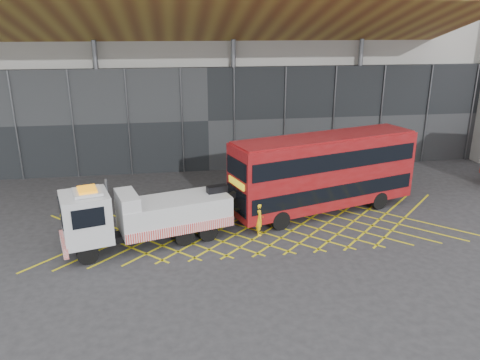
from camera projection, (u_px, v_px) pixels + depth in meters
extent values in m
plane|color=#29292C|center=(191.00, 231.00, 26.32)|extent=(120.00, 120.00, 0.00)
cube|color=yellow|center=(104.00, 237.00, 25.64)|extent=(7.16, 7.16, 0.01)
cube|color=yellow|center=(104.00, 237.00, 25.64)|extent=(7.16, 7.16, 0.01)
cube|color=yellow|center=(133.00, 235.00, 25.86)|extent=(7.16, 7.16, 0.01)
cube|color=yellow|center=(133.00, 235.00, 25.86)|extent=(7.16, 7.16, 0.01)
cube|color=yellow|center=(163.00, 233.00, 26.09)|extent=(7.16, 7.16, 0.01)
cube|color=yellow|center=(163.00, 233.00, 26.09)|extent=(7.16, 7.16, 0.01)
cube|color=yellow|center=(191.00, 231.00, 26.32)|extent=(7.16, 7.16, 0.01)
cube|color=yellow|center=(191.00, 231.00, 26.32)|extent=(7.16, 7.16, 0.01)
cube|color=yellow|center=(220.00, 229.00, 26.54)|extent=(7.16, 7.16, 0.01)
cube|color=yellow|center=(220.00, 229.00, 26.54)|extent=(7.16, 7.16, 0.01)
cube|color=yellow|center=(247.00, 228.00, 26.77)|extent=(7.16, 7.16, 0.01)
cube|color=yellow|center=(247.00, 228.00, 26.77)|extent=(7.16, 7.16, 0.01)
cube|color=yellow|center=(275.00, 226.00, 26.99)|extent=(7.16, 7.16, 0.01)
cube|color=yellow|center=(275.00, 226.00, 26.99)|extent=(7.16, 7.16, 0.01)
cube|color=yellow|center=(301.00, 224.00, 27.22)|extent=(7.16, 7.16, 0.01)
cube|color=yellow|center=(301.00, 224.00, 27.22)|extent=(7.16, 7.16, 0.01)
cube|color=yellow|center=(328.00, 223.00, 27.44)|extent=(7.16, 7.16, 0.01)
cube|color=yellow|center=(328.00, 223.00, 27.44)|extent=(7.16, 7.16, 0.01)
cube|color=yellow|center=(354.00, 221.00, 27.67)|extent=(7.16, 7.16, 0.01)
cube|color=yellow|center=(354.00, 221.00, 27.67)|extent=(7.16, 7.16, 0.01)
cube|color=yellow|center=(379.00, 219.00, 27.89)|extent=(7.16, 7.16, 0.01)
cube|color=yellow|center=(379.00, 219.00, 27.89)|extent=(7.16, 7.16, 0.01)
cube|color=yellow|center=(405.00, 218.00, 28.12)|extent=(7.16, 7.16, 0.01)
cube|color=yellow|center=(405.00, 218.00, 28.12)|extent=(7.16, 7.16, 0.01)
cube|color=gray|center=(200.00, 49.00, 41.56)|extent=(55.00, 14.00, 18.00)
cube|color=black|center=(208.00, 120.00, 36.30)|extent=(55.00, 0.80, 8.00)
cube|color=brown|center=(179.00, 17.00, 30.17)|extent=(40.00, 11.93, 4.07)
cylinder|color=#595B60|center=(100.00, 110.00, 34.67)|extent=(0.36, 0.36, 10.00)
cylinder|color=#595B60|center=(234.00, 107.00, 36.08)|extent=(0.36, 0.36, 10.00)
cylinder|color=#595B60|center=(357.00, 104.00, 37.48)|extent=(0.36, 0.36, 10.00)
cube|color=black|center=(152.00, 231.00, 24.74)|extent=(8.85, 3.33, 0.33)
cube|color=silver|center=(86.00, 217.00, 23.06)|extent=(2.81, 2.87, 2.44)
cube|color=black|center=(60.00, 213.00, 22.48)|extent=(0.61, 2.00, 1.03)
cube|color=red|center=(64.00, 244.00, 22.99)|extent=(0.89, 2.42, 0.52)
cube|color=orange|center=(87.00, 189.00, 22.68)|extent=(1.12, 1.32, 0.11)
cube|color=silver|center=(175.00, 212.00, 24.97)|extent=(6.25, 3.84, 1.50)
cube|color=red|center=(182.00, 230.00, 24.11)|extent=(5.63, 1.63, 0.52)
cube|color=silver|center=(127.00, 200.00, 23.68)|extent=(1.52, 2.43, 0.66)
cube|color=black|center=(217.00, 190.00, 25.64)|extent=(1.21, 0.76, 0.47)
cube|color=black|center=(233.00, 195.00, 26.16)|extent=(2.07, 0.87, 1.02)
cylinder|color=black|center=(88.00, 254.00, 22.61)|extent=(1.08, 0.60, 1.03)
cylinder|color=black|center=(83.00, 238.00, 24.32)|extent=(1.08, 0.60, 1.03)
cylinder|color=black|center=(208.00, 232.00, 25.03)|extent=(1.08, 0.60, 1.03)
cylinder|color=black|center=(196.00, 218.00, 26.74)|extent=(1.08, 0.60, 1.03)
cylinder|color=#595B60|center=(107.00, 198.00, 24.19)|extent=(0.13, 0.13, 2.07)
cube|color=maroon|center=(324.00, 171.00, 28.31)|extent=(12.05, 6.10, 4.15)
cube|color=black|center=(324.00, 186.00, 28.62)|extent=(11.62, 6.02, 0.91)
cube|color=black|center=(325.00, 156.00, 28.01)|extent=(11.62, 6.02, 1.02)
cube|color=black|center=(237.00, 200.00, 26.17)|extent=(0.77, 2.31, 1.39)
cube|color=black|center=(237.00, 168.00, 25.57)|extent=(0.77, 2.31, 1.02)
cube|color=yellow|center=(236.00, 183.00, 25.84)|extent=(0.62, 1.84, 0.37)
cube|color=maroon|center=(327.00, 137.00, 27.64)|extent=(11.76, 5.82, 0.13)
cylinder|color=black|center=(280.00, 220.00, 26.39)|extent=(1.16, 0.64, 1.11)
cylinder|color=black|center=(260.00, 206.00, 28.46)|extent=(1.16, 0.64, 1.11)
cylinder|color=black|center=(379.00, 200.00, 29.35)|extent=(1.16, 0.64, 1.11)
cylinder|color=black|center=(354.00, 189.00, 31.42)|extent=(1.16, 0.64, 1.11)
imported|color=yellow|center=(259.00, 219.00, 25.62)|extent=(0.47, 0.70, 1.88)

